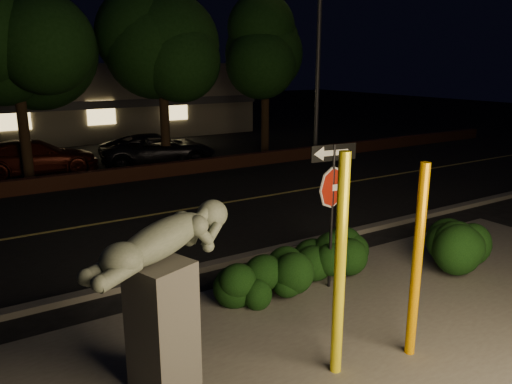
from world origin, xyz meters
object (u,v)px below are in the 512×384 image
at_px(signpost, 333,188).
at_px(sculpture, 163,285).
at_px(parked_car_darkred, 36,157).
at_px(yellow_pole_right, 417,263).
at_px(parked_car_dark, 158,149).
at_px(streetlight, 317,16).
at_px(yellow_pole_left, 340,268).

bearing_deg(signpost, sculpture, -156.06).
xyz_separation_m(signpost, parked_car_darkred, (-2.92, 13.34, -1.27)).
xyz_separation_m(yellow_pole_right, signpost, (0.45, 2.30, 0.51)).
bearing_deg(sculpture, parked_car_dark, 49.79).
bearing_deg(yellow_pole_right, parked_car_darkred, 99.00).
height_order(signpost, streetlight, streetlight).
relative_size(yellow_pole_right, parked_car_darkred, 0.63).
relative_size(streetlight, parked_car_dark, 2.22).
bearing_deg(sculpture, streetlight, 26.42).
bearing_deg(streetlight, parked_car_darkred, 152.56).
distance_m(signpost, sculpture, 3.87).
height_order(yellow_pole_right, signpost, yellow_pole_right).
distance_m(sculpture, parked_car_darkred, 14.52).
distance_m(yellow_pole_right, signpost, 2.40).
bearing_deg(yellow_pole_left, parked_car_darkred, 94.80).
height_order(yellow_pole_left, parked_car_dark, yellow_pole_left).
bearing_deg(parked_car_darkred, signpost, -161.30).
xyz_separation_m(yellow_pole_left, sculpture, (-2.04, 0.92, -0.09)).
distance_m(signpost, streetlight, 15.49).
distance_m(signpost, parked_car_dark, 12.65).
distance_m(yellow_pole_left, streetlight, 18.12).
bearing_deg(parked_car_darkred, streetlight, -90.70).
bearing_deg(sculpture, yellow_pole_left, -43.50).
height_order(signpost, sculpture, signpost).
height_order(signpost, parked_car_darkred, signpost).
bearing_deg(yellow_pole_left, parked_car_dark, 77.61).
height_order(sculpture, parked_car_dark, sculpture).
height_order(yellow_pole_left, yellow_pole_right, yellow_pole_left).
relative_size(yellow_pole_left, signpost, 1.13).
relative_size(yellow_pole_right, streetlight, 0.28).
height_order(streetlight, parked_car_darkred, streetlight).
height_order(signpost, parked_car_dark, signpost).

